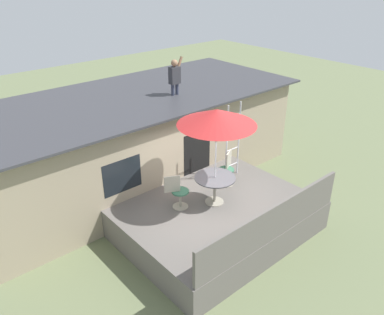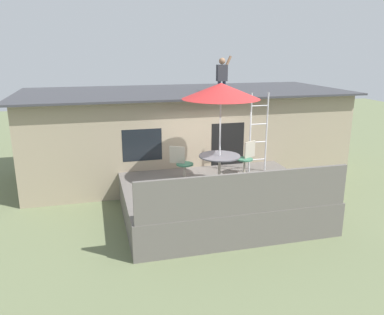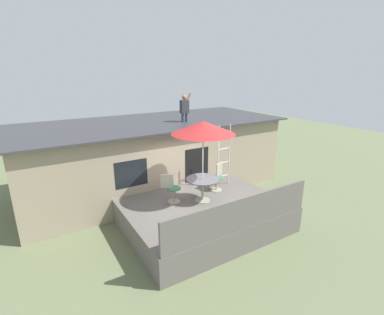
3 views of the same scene
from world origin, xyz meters
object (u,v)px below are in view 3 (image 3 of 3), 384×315
at_px(person_figure, 185,106).
at_px(patio_chair_right, 217,177).
at_px(patio_umbrella, 203,128).
at_px(step_ladder, 224,156).
at_px(patio_table, 203,184).
at_px(patio_chair_left, 171,188).

relative_size(person_figure, patio_chair_right, 1.21).
distance_m(patio_umbrella, step_ladder, 1.96).
relative_size(patio_table, patio_chair_left, 1.13).
distance_m(patio_table, patio_umbrella, 1.76).
xyz_separation_m(person_figure, patio_chair_left, (-1.85, -2.36, -2.16)).
distance_m(step_ladder, patio_chair_right, 0.80).
relative_size(patio_umbrella, step_ladder, 1.15).
bearing_deg(person_figure, step_ladder, -80.20).
bearing_deg(patio_chair_right, patio_table, -0.00).
xyz_separation_m(step_ladder, patio_chair_left, (-2.21, -0.27, -0.64)).
distance_m(step_ladder, patio_chair_left, 2.32).
bearing_deg(patio_chair_right, patio_chair_left, -26.07).
height_order(step_ladder, person_figure, person_figure).
height_order(step_ladder, patio_chair_right, step_ladder).
xyz_separation_m(patio_umbrella, patio_chair_left, (-0.87, 0.44, -1.89)).
bearing_deg(person_figure, patio_table, -109.36).
bearing_deg(patio_chair_left, patio_chair_right, 28.11).
distance_m(patio_umbrella, patio_chair_right, 2.16).
relative_size(step_ladder, person_figure, 1.98).
relative_size(patio_umbrella, patio_chair_right, 2.76).
xyz_separation_m(patio_umbrella, person_figure, (0.98, 2.80, 0.27)).
height_order(patio_table, person_figure, person_figure).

